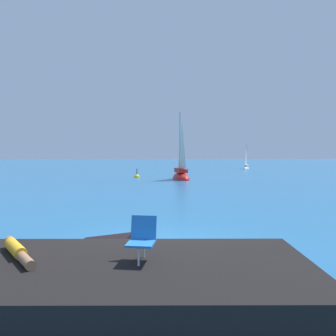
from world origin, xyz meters
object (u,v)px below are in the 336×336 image
at_px(sailboat_near, 181,175).
at_px(marker_buoy, 137,177).
at_px(sailboat_far, 246,167).
at_px(beach_chair, 142,237).
at_px(person_sunbather, 17,251).

xyz_separation_m(sailboat_near, marker_buoy, (-4.09, 2.06, -0.35)).
bearing_deg(sailboat_far, marker_buoy, 157.28).
distance_m(sailboat_near, marker_buoy, 4.59).
distance_m(sailboat_near, beach_chair, 24.06).
relative_size(sailboat_near, person_sunbather, 4.38).
bearing_deg(person_sunbather, marker_buoy, 143.49).
height_order(person_sunbather, marker_buoy, person_sunbather).
xyz_separation_m(sailboat_near, person_sunbather, (-4.87, -23.63, 0.42)).
bearing_deg(marker_buoy, beach_chair, -86.43).
height_order(sailboat_near, sailboat_far, sailboat_near).
relative_size(sailboat_near, marker_buoy, 5.87).
height_order(beach_chair, marker_buoy, beach_chair).
xyz_separation_m(person_sunbather, beach_chair, (2.40, -0.29, 0.33)).
height_order(sailboat_near, marker_buoy, sailboat_near).
bearing_deg(marker_buoy, person_sunbather, -91.74).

